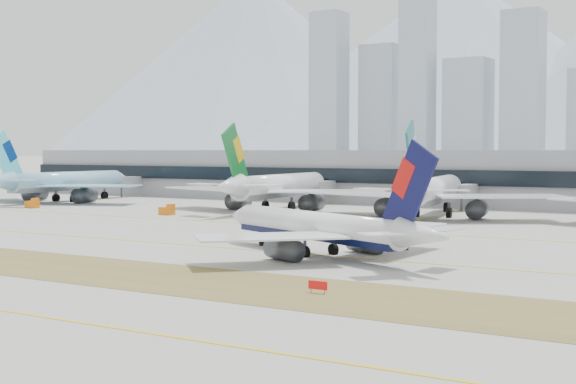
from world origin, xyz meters
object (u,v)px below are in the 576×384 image
Objects in this scene: widebody_cathay at (432,192)px; widebody_korean at (62,183)px; taxiing_airliner at (323,228)px; terminal at (438,176)px; widebody_eva at (277,188)px.

widebody_korean is at bearing 81.81° from widebody_cathay.
taxiing_airliner is 138.82m from widebody_korean.
terminal is at bearing -61.48° from widebody_korean.
widebody_eva is (-51.02, 69.48, 1.69)m from taxiing_airliner.
widebody_cathay is at bearing -89.68° from widebody_korean.
widebody_eva is at bearing -29.77° from taxiing_airliner.
widebody_cathay is 53.90m from terminal.
terminal is (-17.59, 50.92, 1.86)m from widebody_cathay.
widebody_korean is (-122.19, 65.88, 1.52)m from taxiing_airliner.
widebody_eva is 1.02× the size of widebody_cathay.
widebody_cathay is 0.21× the size of terminal.
taxiing_airliner is at bearing -76.95° from terminal.
terminal is (23.06, 51.08, 1.82)m from widebody_eva.
terminal is (-27.95, 120.55, 3.52)m from taxiing_airliner.
taxiing_airliner is 70.42m from widebody_cathay.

